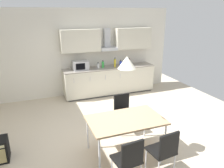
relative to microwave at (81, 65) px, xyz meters
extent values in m
cube|color=beige|center=(0.03, -2.57, -1.08)|extent=(8.04, 8.68, 0.02)
cube|color=silver|center=(0.03, 0.37, 0.33)|extent=(6.43, 0.10, 2.79)
cube|color=#333333|center=(0.97, 0.00, -1.04)|extent=(2.93, 0.59, 0.05)
cube|color=beige|center=(0.97, 0.00, -0.59)|extent=(3.05, 0.64, 0.85)
cube|color=gray|center=(0.97, 0.00, -0.15)|extent=(3.07, 0.66, 0.03)
cube|color=silver|center=(-0.30, -0.33, -0.38)|extent=(0.01, 0.01, 0.14)
cube|color=silver|center=(0.21, -0.33, -0.38)|extent=(0.01, 0.01, 0.14)
cube|color=silver|center=(0.72, -0.33, -0.38)|extent=(0.01, 0.01, 0.14)
cube|color=silver|center=(1.23, -0.33, -0.38)|extent=(0.01, 0.01, 0.14)
cube|color=silver|center=(0.97, 0.31, 0.11)|extent=(3.05, 0.02, 0.50)
cube|color=beige|center=(0.07, 0.15, 0.75)|extent=(1.25, 0.34, 0.69)
cube|color=beige|center=(1.87, 0.15, 0.75)|extent=(1.25, 0.34, 0.69)
cube|color=#B7BABF|center=(0.97, 0.13, 0.45)|extent=(0.55, 0.40, 0.10)
cube|color=#B7BABF|center=(0.97, 0.24, 0.77)|extent=(0.20, 0.16, 0.64)
cube|color=#ADADB2|center=(0.00, 0.00, 0.00)|extent=(0.48, 0.34, 0.28)
cube|color=black|center=(-0.04, -0.17, 0.00)|extent=(0.29, 0.01, 0.20)
cylinder|color=red|center=(1.71, 0.05, -0.05)|extent=(0.07, 0.07, 0.19)
cylinder|color=black|center=(1.71, 0.05, 0.07)|extent=(0.03, 0.03, 0.04)
cylinder|color=blue|center=(1.35, -0.05, -0.05)|extent=(0.08, 0.08, 0.18)
cylinder|color=black|center=(1.35, -0.05, 0.06)|extent=(0.03, 0.03, 0.04)
cylinder|color=green|center=(0.75, 0.00, -0.04)|extent=(0.08, 0.08, 0.20)
cylinder|color=black|center=(0.75, 0.00, 0.08)|extent=(0.03, 0.03, 0.04)
cylinder|color=yellow|center=(1.15, -0.06, -0.01)|extent=(0.07, 0.07, 0.26)
cylinder|color=black|center=(1.15, -0.06, 0.15)|extent=(0.03, 0.03, 0.06)
cylinder|color=white|center=(0.58, 0.00, -0.06)|extent=(0.08, 0.08, 0.15)
cylinder|color=black|center=(0.58, 0.00, 0.03)|extent=(0.03, 0.03, 0.03)
cube|color=tan|center=(0.11, -3.24, -0.35)|extent=(1.43, 0.89, 0.04)
cylinder|color=silver|center=(-0.55, -3.62, -0.72)|extent=(0.04, 0.04, 0.70)
cylinder|color=silver|center=(0.76, -3.62, -0.72)|extent=(0.04, 0.04, 0.70)
cylinder|color=silver|center=(-0.55, -2.85, -0.72)|extent=(0.04, 0.04, 0.70)
cylinder|color=silver|center=(0.76, -2.85, -0.72)|extent=(0.04, 0.04, 0.70)
cube|color=black|center=(0.43, -2.49, -0.62)|extent=(0.42, 0.42, 0.04)
cube|color=black|center=(0.42, -2.31, -0.40)|extent=(0.38, 0.06, 0.40)
cylinder|color=silver|center=(0.61, -2.65, -0.85)|extent=(0.02, 0.02, 0.43)
cylinder|color=silver|center=(0.27, -2.67, -0.85)|extent=(0.02, 0.02, 0.43)
cylinder|color=silver|center=(0.59, -2.31, -0.85)|extent=(0.02, 0.02, 0.43)
cylinder|color=silver|center=(0.25, -2.33, -0.85)|extent=(0.02, 0.02, 0.43)
cube|color=black|center=(-0.21, -3.98, -0.62)|extent=(0.44, 0.44, 0.04)
cube|color=black|center=(-0.19, -4.16, -0.40)|extent=(0.38, 0.08, 0.40)
cylinder|color=silver|center=(-0.40, -3.83, -0.85)|extent=(0.02, 0.02, 0.43)
cylinder|color=silver|center=(-0.06, -3.80, -0.85)|extent=(0.02, 0.02, 0.43)
cube|color=black|center=(0.43, -3.98, -0.62)|extent=(0.44, 0.44, 0.04)
cube|color=black|center=(0.45, -4.16, -0.40)|extent=(0.38, 0.08, 0.40)
cylinder|color=silver|center=(0.24, -3.83, -0.85)|extent=(0.02, 0.02, 0.43)
cylinder|color=silver|center=(0.58, -3.79, -0.85)|extent=(0.02, 0.02, 0.43)
cylinder|color=silver|center=(0.62, -4.13, -0.85)|extent=(0.02, 0.02, 0.43)
cone|color=silver|center=(0.11, -3.24, 0.77)|extent=(0.32, 0.32, 0.22)
camera|label=1|loc=(-1.46, -6.62, 1.62)|focal=35.00mm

